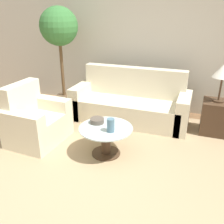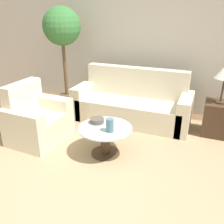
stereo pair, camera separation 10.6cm
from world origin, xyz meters
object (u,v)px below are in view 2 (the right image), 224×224
object	(u,v)px
potted_plant	(62,33)
bowl	(97,120)
sofa_main	(132,105)
armchair	(36,121)
coffee_table	(105,137)
vase	(110,125)

from	to	relation	value
potted_plant	bowl	distance (m)	2.00
sofa_main	armchair	distance (m)	1.71
coffee_table	potted_plant	world-z (taller)	potted_plant
armchair	coffee_table	xyz separation A→B (m)	(1.18, -0.02, -0.02)
vase	sofa_main	bearing A→B (deg)	94.52
sofa_main	armchair	xyz separation A→B (m)	(-1.18, -1.24, -0.00)
sofa_main	bowl	distance (m)	1.18
sofa_main	coffee_table	distance (m)	1.26
armchair	vase	distance (m)	1.31
vase	bowl	bearing A→B (deg)	146.22
vase	bowl	size ratio (longest dim) A/B	0.92
coffee_table	vase	distance (m)	0.27
bowl	sofa_main	bearing A→B (deg)	81.80
potted_plant	bowl	xyz separation A→B (m)	(1.23, -1.20, -1.03)
armchair	potted_plant	size ratio (longest dim) A/B	0.47
bowl	potted_plant	bearing A→B (deg)	135.86
vase	bowl	world-z (taller)	vase
coffee_table	bowl	bearing A→B (deg)	150.06
sofa_main	coffee_table	bearing A→B (deg)	-89.84
armchair	coffee_table	world-z (taller)	armchair
coffee_table	bowl	distance (m)	0.27
coffee_table	armchair	bearing A→B (deg)	179.19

